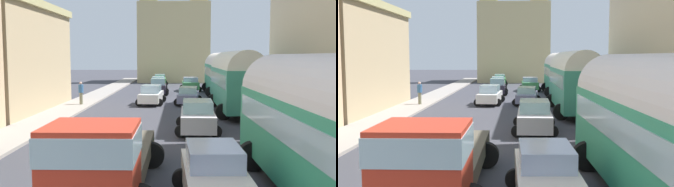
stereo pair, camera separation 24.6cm
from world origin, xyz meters
The scene contains 19 objects.
ground_plane centered at (0.00, 27.00, 0.00)m, with size 154.00×154.00×0.00m, color #393941.
sidewalk_left centered at (-7.25, 27.00, 0.07)m, with size 2.50×70.00×0.14m, color gray.
sidewalk_right centered at (7.25, 27.00, 0.07)m, with size 2.50×70.00×0.14m, color gray.
building_left_2 centered at (-10.76, 23.39, 3.80)m, with size 4.98×12.08×7.56m.
building_right_2 centered at (10.57, 23.26, 6.31)m, with size 4.56×14.10×12.55m.
distant_church centered at (0.00, 55.07, 6.76)m, with size 10.43×7.78×19.95m.
parked_bus_0 centered at (4.50, 6.83, 2.17)m, with size 3.56×9.64×3.95m.
parked_bus_1 centered at (4.56, 23.13, 2.35)m, with size 3.35×9.59×4.23m.
parked_bus_2 centered at (4.84, 35.82, 2.35)m, with size 3.25×9.04×4.21m.
cargo_truck_0 centered at (-1.22, 6.85, 1.20)m, with size 2.92×7.39×2.38m.
car_0 centered at (-1.49, 27.66, 0.77)m, with size 2.33×4.41×1.55m.
car_1 centered at (-1.34, 35.13, 0.82)m, with size 2.18×3.75×1.65m.
car_2 centered at (-1.65, 41.32, 0.76)m, with size 2.20×4.27×1.50m.
car_3 centered at (-1.79, 47.99, 0.75)m, with size 2.26×4.15×1.46m.
car_4 centered at (1.62, 6.76, 0.78)m, with size 2.21×3.67×1.57m.
car_5 centered at (1.68, 16.33, 0.82)m, with size 2.32×4.32×1.63m.
car_6 centered at (1.51, 27.78, 0.72)m, with size 2.36×4.49×1.40m.
car_7 centered at (2.03, 39.53, 0.78)m, with size 2.42×3.77×1.54m.
pedestrian_4 centered at (-6.87, 26.35, 1.07)m, with size 0.53×0.53×1.89m.
Camera 2 is at (0.95, -3.07, 3.88)m, focal length 41.05 mm.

